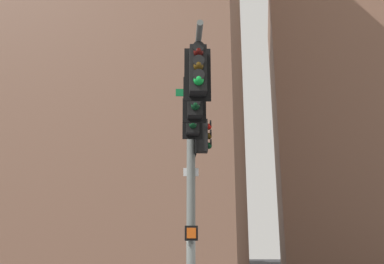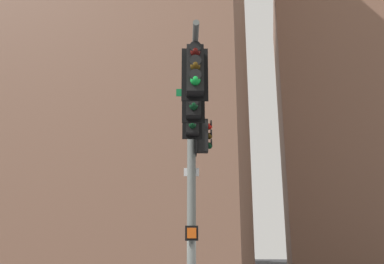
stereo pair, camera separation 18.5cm
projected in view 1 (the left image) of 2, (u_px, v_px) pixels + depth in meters
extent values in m
cylinder|color=slate|center=(191.00, 201.00, 11.79)|extent=(0.26, 0.26, 7.21)
cylinder|color=slate|center=(194.00, 80.00, 10.01)|extent=(1.19, 5.17, 0.12)
cylinder|color=slate|center=(192.00, 118.00, 11.50)|extent=(0.29, 1.03, 0.75)
cube|color=#0F6B33|center=(191.00, 93.00, 12.73)|extent=(0.94, 0.22, 0.24)
cube|color=#0F6B33|center=(191.00, 102.00, 12.65)|extent=(0.25, 1.05, 0.24)
cube|color=white|center=(191.00, 172.00, 12.03)|extent=(0.45, 0.12, 0.24)
cube|color=black|center=(193.00, 116.00, 10.98)|extent=(0.40, 0.40, 1.00)
cube|color=black|center=(192.00, 119.00, 11.16)|extent=(0.54, 0.15, 1.16)
sphere|color=red|center=(193.00, 103.00, 10.86)|extent=(0.20, 0.20, 0.20)
cylinder|color=black|center=(193.00, 99.00, 10.83)|extent=(0.23, 0.09, 0.23)
sphere|color=#4C330A|center=(193.00, 114.00, 10.78)|extent=(0.20, 0.20, 0.20)
cylinder|color=black|center=(193.00, 110.00, 10.74)|extent=(0.23, 0.09, 0.23)
sphere|color=#0A3819|center=(193.00, 125.00, 10.70)|extent=(0.20, 0.20, 0.20)
cylinder|color=black|center=(193.00, 121.00, 10.66)|extent=(0.23, 0.09, 0.23)
cube|color=black|center=(195.00, 97.00, 9.58)|extent=(0.40, 0.40, 1.00)
cube|color=black|center=(195.00, 100.00, 9.76)|extent=(0.54, 0.15, 1.16)
sphere|color=red|center=(195.00, 82.00, 9.46)|extent=(0.20, 0.20, 0.20)
cylinder|color=black|center=(195.00, 77.00, 9.43)|extent=(0.23, 0.09, 0.23)
sphere|color=#4C330A|center=(195.00, 94.00, 9.38)|extent=(0.20, 0.20, 0.20)
cylinder|color=black|center=(195.00, 89.00, 9.34)|extent=(0.23, 0.09, 0.23)
sphere|color=#0A3819|center=(195.00, 106.00, 9.30)|extent=(0.20, 0.20, 0.20)
cylinder|color=black|center=(195.00, 101.00, 9.26)|extent=(0.23, 0.09, 0.23)
cube|color=black|center=(198.00, 71.00, 8.18)|extent=(0.40, 0.40, 1.00)
cube|color=black|center=(198.00, 74.00, 8.36)|extent=(0.54, 0.15, 1.16)
sphere|color=#470A07|center=(198.00, 52.00, 8.06)|extent=(0.20, 0.20, 0.20)
cylinder|color=black|center=(199.00, 47.00, 8.03)|extent=(0.23, 0.09, 0.23)
sphere|color=#4C330A|center=(198.00, 66.00, 7.98)|extent=(0.20, 0.20, 0.20)
cylinder|color=black|center=(199.00, 60.00, 7.94)|extent=(0.23, 0.09, 0.23)
sphere|color=green|center=(199.00, 80.00, 7.90)|extent=(0.20, 0.20, 0.20)
cylinder|color=black|center=(199.00, 75.00, 7.86)|extent=(0.23, 0.09, 0.23)
cube|color=black|center=(202.00, 136.00, 12.35)|extent=(0.40, 0.40, 1.00)
cube|color=black|center=(196.00, 136.00, 12.34)|extent=(0.15, 0.54, 1.16)
sphere|color=red|center=(208.00, 127.00, 12.44)|extent=(0.20, 0.20, 0.20)
cylinder|color=black|center=(211.00, 124.00, 12.47)|extent=(0.09, 0.23, 0.23)
sphere|color=#4C330A|center=(209.00, 136.00, 12.36)|extent=(0.20, 0.20, 0.20)
cylinder|color=black|center=(211.00, 133.00, 12.38)|extent=(0.09, 0.23, 0.23)
sphere|color=#0A3819|center=(209.00, 146.00, 12.27)|extent=(0.20, 0.20, 0.20)
cylinder|color=black|center=(211.00, 143.00, 12.30)|extent=(0.09, 0.23, 0.23)
cube|color=black|center=(191.00, 233.00, 11.27)|extent=(0.40, 0.32, 0.40)
cube|color=#EA5914|center=(191.00, 233.00, 11.14)|extent=(0.25, 0.07, 0.28)
cube|color=#845B47|center=(344.00, 124.00, 61.58)|extent=(20.51, 18.71, 41.16)
cube|color=#7A99B2|center=(25.00, 39.00, 52.71)|extent=(30.87, 28.53, 56.97)
cube|color=brown|center=(13.00, 127.00, 71.86)|extent=(16.39, 17.66, 46.15)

